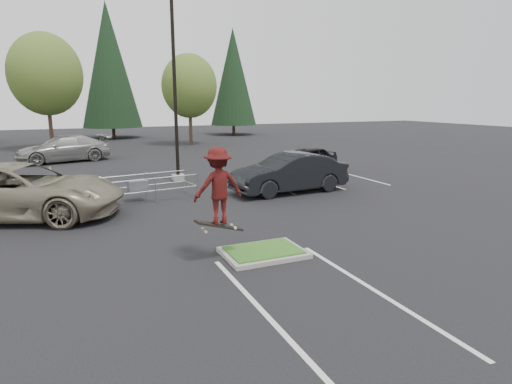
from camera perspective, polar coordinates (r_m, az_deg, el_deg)
name	(u,v)px	position (r m, az deg, el deg)	size (l,w,h in m)	color
ground	(263,255)	(11.89, 0.99, -8.37)	(120.00, 120.00, 0.00)	black
grass_median	(263,252)	(11.86, 0.99, -8.02)	(2.20, 1.60, 0.16)	#9A988F
stall_lines	(168,209)	(16.99, -11.70, -2.28)	(22.62, 17.60, 0.01)	silver
light_pole	(175,92)	(22.71, -10.76, 12.95)	(0.70, 0.60, 10.12)	#9A988F
decid_b	(46,77)	(40.72, -26.24, 13.60)	(5.89, 5.89, 9.64)	#38281C
decid_c	(189,88)	(41.36, -8.90, 13.53)	(5.12, 5.12, 8.38)	#38281C
conif_b	(109,65)	(50.97, -19.00, 15.68)	(6.38, 6.38, 14.50)	#38281C
conif_c	(233,77)	(53.07, -3.06, 15.05)	(5.50, 5.50, 12.50)	#38281C
cart_corral	(141,185)	(18.58, -15.14, 0.88)	(3.90, 1.88, 1.06)	#979AA0
skateboarder	(218,187)	(11.09, -5.05, 0.73)	(1.33, 0.80, 2.29)	black
car_l_tan	(17,191)	(17.52, -29.23, 0.13)	(3.27, 7.09, 1.97)	gray
car_r_charc	(289,173)	(19.68, 4.47, 2.55)	(1.89, 5.43, 1.79)	black
car_r_black	(306,159)	(25.27, 6.71, 4.33)	(1.79, 4.45, 1.52)	black
car_far_silver	(64,149)	(32.29, -24.18, 5.28)	(2.50, 6.14, 1.78)	#959691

